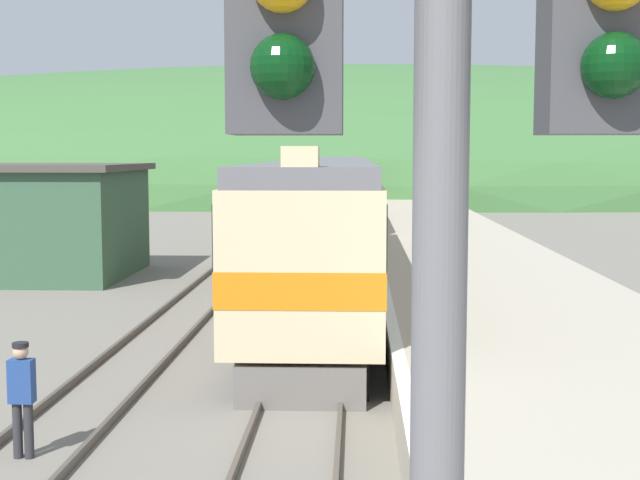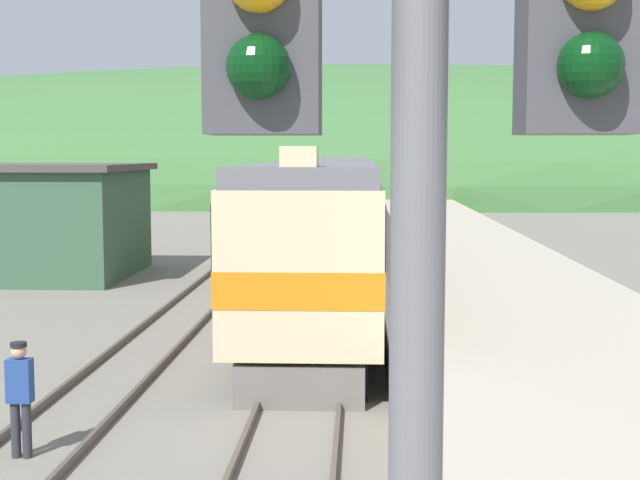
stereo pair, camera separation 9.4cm
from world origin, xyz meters
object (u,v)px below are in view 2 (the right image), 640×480
at_px(carriage_third, 347,181).
at_px(signal_mast_main, 418,214).
at_px(express_train_lead_car, 323,229).
at_px(carriage_second, 341,194).
at_px(track_worker, 20,392).
at_px(carriage_fourth, 351,174).

relative_size(carriage_third, signal_mast_main, 3.33).
height_order(express_train_lead_car, carriage_third, express_train_lead_car).
relative_size(carriage_second, track_worker, 12.59).
distance_m(carriage_third, carriage_fourth, 22.83).
xyz_separation_m(carriage_second, signal_mast_main, (1.29, -44.85, 1.97)).
relative_size(express_train_lead_car, carriage_third, 0.95).
relative_size(express_train_lead_car, carriage_second, 0.95).
bearing_deg(signal_mast_main, carriage_third, 91.09).
height_order(carriage_fourth, signal_mast_main, signal_mast_main).
distance_m(express_train_lead_car, carriage_fourth, 68.23).
xyz_separation_m(express_train_lead_car, carriage_second, (0.00, 22.57, -0.01)).
bearing_deg(track_worker, express_train_lead_car, 72.92).
bearing_deg(track_worker, signal_mast_main, -61.13).
height_order(carriage_fourth, track_worker, carriage_fourth).
relative_size(carriage_second, carriage_fourth, 1.00).
height_order(express_train_lead_car, signal_mast_main, signal_mast_main).
relative_size(carriage_second, signal_mast_main, 3.33).
bearing_deg(express_train_lead_car, signal_mast_main, -86.70).
xyz_separation_m(signal_mast_main, track_worker, (-5.22, 9.47, -3.29)).
relative_size(express_train_lead_car, track_worker, 12.02).
xyz_separation_m(carriage_third, track_worker, (-3.94, -58.21, -1.33)).
height_order(express_train_lead_car, carriage_second, express_train_lead_car).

